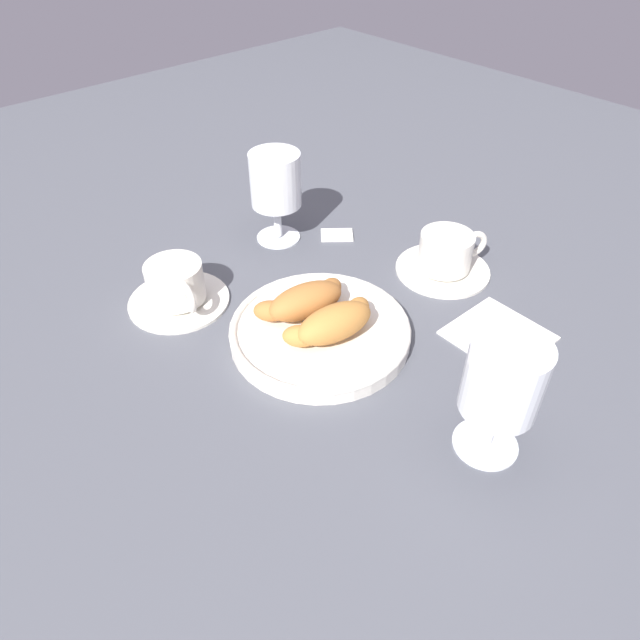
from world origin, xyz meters
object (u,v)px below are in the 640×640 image
juice_glass_left (503,384)px  sugar_packet (337,234)px  juice_glass_right (276,184)px  croissant_small (305,301)px  coffee_cup_near (446,256)px  coffee_cup_far (177,287)px  croissant_large (333,323)px  pastry_plate (320,331)px  folded_napkin (498,334)px

juice_glass_left → sugar_packet: size_ratio=2.80×
juice_glass_right → croissant_small: bearing=-119.8°
juice_glass_right → sugar_packet: (0.07, -0.06, -0.09)m
croissant_small → sugar_packet: 0.23m
coffee_cup_near → coffee_cup_far: 0.38m
juice_glass_left → coffee_cup_near: bearing=46.6°
croissant_large → juice_glass_right: bearing=65.6°
coffee_cup_near → coffee_cup_far: same height
pastry_plate → sugar_packet: size_ratio=4.54×
folded_napkin → pastry_plate: bearing=138.8°
coffee_cup_near → juice_glass_left: bearing=-133.4°
pastry_plate → juice_glass_right: 0.26m
coffee_cup_far → sugar_packet: 0.28m
croissant_small → juice_glass_left: 0.27m
juice_glass_left → coffee_cup_far: bearing=104.7°
pastry_plate → croissant_large: bearing=-91.3°
pastry_plate → juice_glass_right: bearing=63.4°
pastry_plate → croissant_small: bearing=86.8°
croissant_large → juice_glass_right: 0.27m
coffee_cup_near → pastry_plate: bearing=177.0°
croissant_small → folded_napkin: size_ratio=1.22×
coffee_cup_near → croissant_large: bearing=-177.0°
croissant_small → juice_glass_left: juice_glass_left is taller
pastry_plate → juice_glass_left: bearing=-86.0°
pastry_plate → folded_napkin: size_ratio=2.06×
croissant_large → coffee_cup_far: bearing=114.4°
pastry_plate → coffee_cup_far: bearing=117.3°
pastry_plate → coffee_cup_near: size_ratio=1.67×
coffee_cup_far → sugar_packet: (0.28, -0.02, -0.02)m
juice_glass_left → croissant_small: bearing=93.2°
croissant_small → juice_glass_right: bearing=60.2°
croissant_small → juice_glass_right: (0.11, 0.19, 0.05)m
croissant_small → coffee_cup_far: 0.18m
pastry_plate → sugar_packet: (0.18, 0.16, -0.01)m
juice_glass_right → sugar_packet: size_ratio=2.80×
croissant_small → coffee_cup_near: bearing=-10.5°
juice_glass_left → folded_napkin: bearing=30.3°
pastry_plate → croissant_large: croissant_large is taller
coffee_cup_near → juice_glass_right: bearing=117.7°
sugar_packet → folded_napkin: size_ratio=0.45×
juice_glass_right → folded_napkin: juice_glass_right is taller
juice_glass_right → sugar_packet: juice_glass_right is taller
juice_glass_right → coffee_cup_near: bearing=-62.3°
croissant_large → juice_glass_left: 0.22m
coffee_cup_far → juice_glass_left: juice_glass_left is taller
pastry_plate → juice_glass_right: juice_glass_right is taller
juice_glass_right → sugar_packet: 0.13m
croissant_large → coffee_cup_near: 0.23m
juice_glass_left → juice_glass_right: bearing=78.5°
coffee_cup_far → folded_napkin: (0.26, -0.33, -0.02)m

